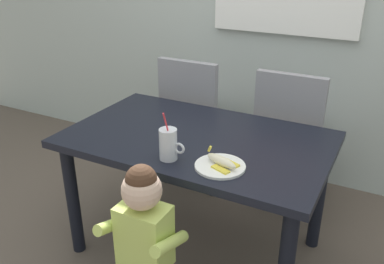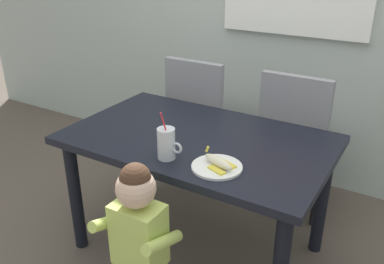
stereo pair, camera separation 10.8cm
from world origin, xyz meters
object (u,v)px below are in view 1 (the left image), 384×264
object	(u,v)px
dining_chair_left	(195,116)
peeled_banana	(222,161)
snack_plate	(220,166)
dining_table	(197,153)
milk_cup	(169,146)
dining_chair_right	(291,133)
toddler_standing	(144,230)

from	to	relation	value
dining_chair_left	peeled_banana	world-z (taller)	dining_chair_left
snack_plate	dining_table	bearing A→B (deg)	134.12
milk_cup	snack_plate	xyz separation A→B (m)	(0.25, 0.04, -0.06)
dining_chair_left	dining_chair_right	world-z (taller)	same
milk_cup	snack_plate	size ratio (longest dim) A/B	1.07
dining_chair_left	milk_cup	distance (m)	1.03
dining_chair_left	peeled_banana	distance (m)	1.10
milk_cup	peeled_banana	xyz separation A→B (m)	(0.25, 0.04, -0.04)
dining_chair_left	peeled_banana	xyz separation A→B (m)	(0.59, -0.90, 0.21)
toddler_standing	milk_cup	distance (m)	0.39
dining_chair_right	snack_plate	xyz separation A→B (m)	(-0.09, -0.92, 0.19)
dining_chair_left	dining_chair_right	bearing A→B (deg)	-178.27
dining_chair_left	toddler_standing	distance (m)	1.28
milk_cup	peeled_banana	distance (m)	0.26
dining_table	dining_chair_right	distance (m)	0.75
dining_chair_left	milk_cup	bearing A→B (deg)	110.02
milk_cup	peeled_banana	world-z (taller)	milk_cup
dining_chair_left	toddler_standing	world-z (taller)	dining_chair_left
dining_chair_right	toddler_standing	bearing A→B (deg)	76.66
dining_table	snack_plate	bearing A→B (deg)	-45.88
snack_plate	peeled_banana	world-z (taller)	peeled_banana
snack_plate	peeled_banana	distance (m)	0.03
dining_table	dining_chair_left	size ratio (longest dim) A/B	1.42
dining_chair_right	milk_cup	size ratio (longest dim) A/B	3.89
milk_cup	dining_table	bearing A→B (deg)	89.19
dining_table	toddler_standing	size ratio (longest dim) A/B	1.63
dining_chair_left	milk_cup	size ratio (longest dim) A/B	3.89
dining_table	toddler_standing	xyz separation A→B (m)	(0.04, -0.57, -0.10)
peeled_banana	milk_cup	bearing A→B (deg)	-171.47
dining_chair_left	snack_plate	bearing A→B (deg)	123.12
dining_table	milk_cup	bearing A→B (deg)	-90.81
milk_cup	snack_plate	world-z (taller)	milk_cup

